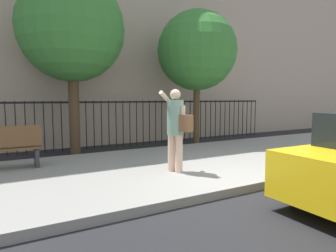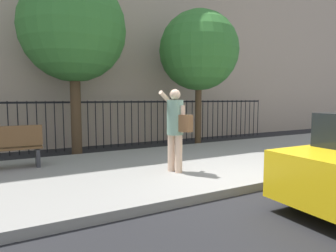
{
  "view_description": "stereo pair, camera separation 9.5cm",
  "coord_description": "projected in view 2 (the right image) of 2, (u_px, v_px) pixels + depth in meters",
  "views": [
    {
      "loc": [
        -4.03,
        -3.67,
        1.68
      ],
      "look_at": [
        -0.94,
        1.75,
        1.08
      ],
      "focal_mm": 31.21,
      "sensor_mm": 36.0,
      "label": 1
    },
    {
      "loc": [
        -3.95,
        -3.72,
        1.68
      ],
      "look_at": [
        -0.94,
        1.75,
        1.08
      ],
      "focal_mm": 31.21,
      "sensor_mm": 36.0,
      "label": 2
    }
  ],
  "objects": [
    {
      "name": "street_bench",
      "position": [
        1.0,
        147.0,
        6.16
      ],
      "size": [
        1.6,
        0.45,
        0.95
      ],
      "color": "brown",
      "rests_on": "sidewalk"
    },
    {
      "name": "sidewalk",
      "position": [
        193.0,
        163.0,
        7.21
      ],
      "size": [
        28.0,
        4.4,
        0.15
      ],
      "primitive_type": "cube",
      "color": "gray",
      "rests_on": "ground"
    },
    {
      "name": "ground_plane",
      "position": [
        260.0,
        191.0,
        5.3
      ],
      "size": [
        60.0,
        60.0,
        0.0
      ],
      "primitive_type": "plane",
      "color": "black"
    },
    {
      "name": "iron_fence",
      "position": [
        135.0,
        117.0,
        10.35
      ],
      "size": [
        12.03,
        0.04,
        1.6
      ],
      "color": "black",
      "rests_on": "ground"
    },
    {
      "name": "street_tree_far",
      "position": [
        73.0,
        30.0,
        8.48
      ],
      "size": [
        3.05,
        3.05,
        5.21
      ],
      "color": "#4C3823",
      "rests_on": "ground"
    },
    {
      "name": "pedestrian_on_phone",
      "position": [
        176.0,
        124.0,
        5.99
      ],
      "size": [
        0.54,
        0.72,
        1.71
      ],
      "color": "beige",
      "rests_on": "sidewalk"
    },
    {
      "name": "street_tree_mid",
      "position": [
        199.0,
        51.0,
        10.03
      ],
      "size": [
        2.73,
        2.73,
        4.68
      ],
      "color": "#4C3823",
      "rests_on": "ground"
    },
    {
      "name": "building_facade",
      "position": [
        110.0,
        7.0,
        12.19
      ],
      "size": [
        28.0,
        4.0,
        10.92
      ],
      "primitive_type": "cube",
      "color": "tan",
      "rests_on": "ground"
    }
  ]
}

